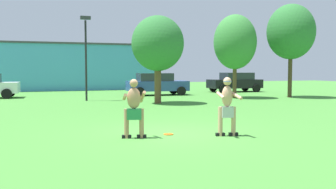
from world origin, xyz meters
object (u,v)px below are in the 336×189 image
Objects in this scene: player_in_green at (134,107)px; tree_behind_players at (291,32)px; tree_right_field at (235,42)px; car_black_far_end at (235,82)px; tree_left_field at (158,44)px; car_blue_mid_lot at (157,84)px; lamp_post at (86,48)px; player_with_cap at (227,104)px; frisbee at (168,134)px.

player_in_green is 0.26× the size of tree_behind_players.
car_black_far_end is at bearing 59.75° from tree_right_field.
tree_left_field reaches higher than car_black_far_end.
tree_right_field is at bearing -46.93° from car_blue_mid_lot.
lamp_post is 4.63m from tree_left_field.
player_with_cap is at bearing -120.62° from tree_right_field.
car_black_far_end is 12.42m from tree_left_field.
tree_behind_players is at bearing -87.00° from car_black_far_end.
player_in_green is 0.30× the size of tree_right_field.
car_blue_mid_lot is 9.78m from tree_behind_players.
player_in_green is 1.37m from frisbee.
player_with_cap is at bearing -81.47° from lamp_post.
car_blue_mid_lot is at bearing 69.61° from player_in_green.
car_blue_mid_lot is (5.97, 16.06, -0.03)m from player_in_green.
tree_right_field reaches higher than frisbee.
frisbee is at bearing -139.09° from tree_behind_players.
car_blue_mid_lot is at bearing 72.85° from frisbee.
car_blue_mid_lot is (3.42, 16.64, -0.09)m from player_with_cap.
lamp_post is (-12.74, -4.73, 2.28)m from car_black_far_end.
tree_left_field is (-9.32, -7.84, 2.42)m from car_black_far_end.
tree_behind_players reaches higher than tree_right_field.
car_black_far_end is at bearing 40.09° from tree_left_field.
car_blue_mid_lot is at bearing 72.21° from tree_left_field.
frisbee is 0.06× the size of car_black_far_end.
tree_right_field is (3.94, -4.21, 2.78)m from car_blue_mid_lot.
player_with_cap is 1.03× the size of player_in_green.
player_in_green is at bearing -170.39° from frisbee.
lamp_post reaches higher than player_with_cap.
player_with_cap reaches higher than car_black_far_end.
tree_behind_players is (13.08, -1.84, 1.20)m from lamp_post.
tree_behind_players reaches higher than frisbee.
player_with_cap is 0.31× the size of tree_right_field.
tree_right_field is (9.38, -1.04, 0.50)m from lamp_post.
lamp_post reaches higher than player_in_green.
tree_right_field reaches higher than tree_left_field.
player_in_green is at bearing -110.39° from car_blue_mid_lot.
car_blue_mid_lot is at bearing 133.07° from tree_right_field.
player_with_cap is at bearing -101.61° from car_blue_mid_lot.
player_in_green is (-2.55, 0.57, -0.06)m from player_with_cap.
frisbee is 0.05× the size of tree_right_field.
player_with_cap is 16.98m from car_blue_mid_lot.
lamp_post is (0.53, 12.89, 2.26)m from player_in_green.
car_black_far_end is at bearing 59.49° from player_with_cap.
player_with_cap is at bearing -97.71° from tree_left_field.
tree_behind_players is at bearing 46.42° from player_with_cap.
player_in_green is 0.34× the size of tree_left_field.
tree_right_field reaches higher than player_with_cap.
car_blue_mid_lot is 0.81× the size of tree_right_field.
frisbee is 13.09m from lamp_post.
car_black_far_end is (12.20, 17.44, 0.81)m from frisbee.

